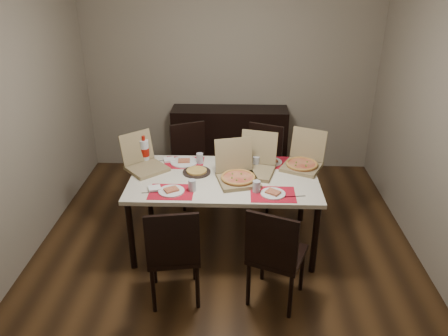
% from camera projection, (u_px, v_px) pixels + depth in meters
% --- Properties ---
extents(ground, '(3.80, 4.00, 0.02)m').
position_uv_depth(ground, '(225.00, 250.00, 4.42)').
color(ground, '#422914').
rests_on(ground, ground).
extents(room_walls, '(3.84, 4.02, 2.62)m').
position_uv_depth(room_walls, '(227.00, 68.00, 4.05)').
color(room_walls, gray).
rests_on(room_walls, ground).
extents(sideboard, '(1.50, 0.40, 0.90)m').
position_uv_depth(sideboard, '(230.00, 141.00, 5.82)').
color(sideboard, black).
rests_on(sideboard, ground).
extents(dining_table, '(1.80, 1.00, 0.75)m').
position_uv_depth(dining_table, '(224.00, 183.00, 4.23)').
color(dining_table, beige).
rests_on(dining_table, ground).
extents(chair_near_left, '(0.48, 0.48, 0.93)m').
position_uv_depth(chair_near_left, '(173.00, 251.00, 3.54)').
color(chair_near_left, black).
rests_on(chair_near_left, ground).
extents(chair_near_right, '(0.55, 0.55, 0.93)m').
position_uv_depth(chair_near_right, '(275.00, 253.00, 3.51)').
color(chair_near_right, black).
rests_on(chair_near_right, ground).
extents(chair_far_left, '(0.55, 0.55, 0.93)m').
position_uv_depth(chair_far_left, '(191.00, 160.00, 5.14)').
color(chair_far_left, black).
rests_on(chair_far_left, ground).
extents(chair_far_right, '(0.55, 0.55, 0.93)m').
position_uv_depth(chair_far_right, '(261.00, 161.00, 5.10)').
color(chair_far_right, black).
rests_on(chair_far_right, ground).
extents(setting_near_left, '(0.49, 0.30, 0.11)m').
position_uv_depth(setting_near_left, '(175.00, 189.00, 3.94)').
color(setting_near_left, red).
rests_on(setting_near_left, dining_table).
extents(setting_near_right, '(0.49, 0.30, 0.11)m').
position_uv_depth(setting_near_right, '(268.00, 192.00, 3.90)').
color(setting_near_right, red).
rests_on(setting_near_right, dining_table).
extents(setting_far_left, '(0.51, 0.30, 0.11)m').
position_uv_depth(setting_far_left, '(186.00, 161.00, 4.49)').
color(setting_far_left, red).
rests_on(setting_far_left, dining_table).
extents(setting_far_right, '(0.43, 0.30, 0.11)m').
position_uv_depth(setting_far_right, '(267.00, 162.00, 4.47)').
color(setting_far_right, red).
rests_on(setting_far_right, dining_table).
extents(napkin_loose, '(0.16, 0.16, 0.02)m').
position_uv_depth(napkin_loose, '(227.00, 179.00, 4.14)').
color(napkin_loose, white).
rests_on(napkin_loose, dining_table).
extents(pizza_box_center, '(0.45, 0.48, 0.37)m').
position_uv_depth(pizza_box_center, '(237.00, 175.00, 4.11)').
color(pizza_box_center, olive).
rests_on(pizza_box_center, dining_table).
extents(pizza_box_right, '(0.49, 0.51, 0.36)m').
position_uv_depth(pizza_box_right, '(303.00, 162.00, 4.38)').
color(pizza_box_right, olive).
rests_on(pizza_box_right, dining_table).
extents(pizza_box_left, '(0.51, 0.51, 0.35)m').
position_uv_depth(pizza_box_left, '(144.00, 163.00, 4.35)').
color(pizza_box_left, olive).
rests_on(pizza_box_left, dining_table).
extents(pizza_box_extra, '(0.45, 0.48, 0.37)m').
position_uv_depth(pizza_box_extra, '(255.00, 166.00, 4.29)').
color(pizza_box_extra, olive).
rests_on(pizza_box_extra, dining_table).
extents(faina_plate, '(0.27, 0.27, 0.03)m').
position_uv_depth(faina_plate, '(197.00, 172.00, 4.29)').
color(faina_plate, black).
rests_on(faina_plate, dining_table).
extents(dip_bowl, '(0.12, 0.12, 0.03)m').
position_uv_depth(dip_bowl, '(239.00, 166.00, 4.41)').
color(dip_bowl, white).
rests_on(dip_bowl, dining_table).
extents(soda_bottle, '(0.10, 0.10, 0.29)m').
position_uv_depth(soda_bottle, '(144.00, 151.00, 4.46)').
color(soda_bottle, silver).
rests_on(soda_bottle, dining_table).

